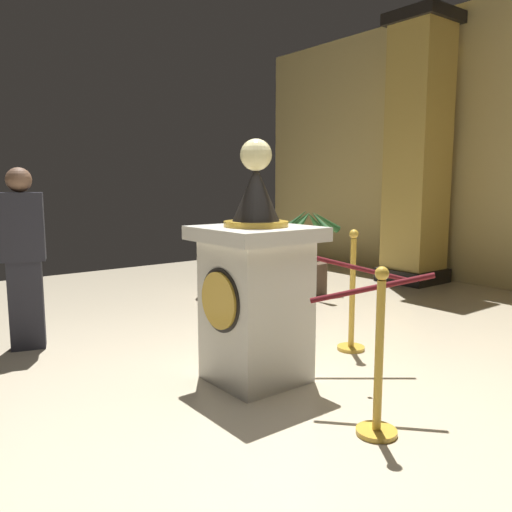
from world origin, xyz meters
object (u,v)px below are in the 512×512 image
(cafe_table, at_px, (219,258))
(stanchion_far, at_px, (352,308))
(stanchion_near, at_px, (378,378))
(potted_palm_left, at_px, (309,265))
(cafe_chair_red, at_px, (240,257))
(pedestal_clock, at_px, (256,288))
(bystander_guest, at_px, (23,255))

(cafe_table, bearing_deg, stanchion_far, -7.83)
(stanchion_far, height_order, cafe_table, stanchion_far)
(stanchion_near, xyz_separation_m, cafe_table, (-3.74, 1.41, 0.14))
(potted_palm_left, distance_m, cafe_chair_red, 1.06)
(stanchion_far, bearing_deg, potted_palm_left, 145.54)
(pedestal_clock, height_order, stanchion_near, pedestal_clock)
(pedestal_clock, relative_size, cafe_chair_red, 1.83)
(pedestal_clock, distance_m, cafe_table, 3.02)
(pedestal_clock, xyz_separation_m, cafe_table, (-2.64, 1.45, -0.21))
(stanchion_far, height_order, cafe_chair_red, stanchion_far)
(stanchion_near, xyz_separation_m, potted_palm_left, (-3.03, 2.35, 0.03))
(stanchion_near, relative_size, bystander_guest, 0.63)
(pedestal_clock, height_order, stanchion_far, pedestal_clock)
(stanchion_near, bearing_deg, stanchion_far, 137.26)
(stanchion_far, distance_m, cafe_table, 2.63)
(bystander_guest, relative_size, cafe_chair_red, 1.65)
(cafe_table, bearing_deg, bystander_guest, -72.44)
(potted_palm_left, xyz_separation_m, bystander_guest, (0.11, -3.52, 0.46))
(pedestal_clock, distance_m, bystander_guest, 2.15)
(potted_palm_left, bearing_deg, bystander_guest, -88.25)
(stanchion_near, bearing_deg, pedestal_clock, -177.98)
(stanchion_near, bearing_deg, cafe_chair_red, 157.28)
(pedestal_clock, xyz_separation_m, bystander_guest, (-1.83, -1.13, 0.14))
(stanchion_far, height_order, potted_palm_left, potted_palm_left)
(stanchion_far, bearing_deg, bystander_guest, -128.89)
(cafe_table, bearing_deg, cafe_chair_red, -8.71)
(cafe_table, distance_m, cafe_chair_red, 0.61)
(potted_palm_left, bearing_deg, stanchion_far, -34.46)
(stanchion_far, relative_size, potted_palm_left, 0.93)
(bystander_guest, bearing_deg, cafe_table, 107.56)
(potted_palm_left, xyz_separation_m, cafe_table, (-0.71, -0.94, 0.11))
(pedestal_clock, relative_size, bystander_guest, 1.11)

